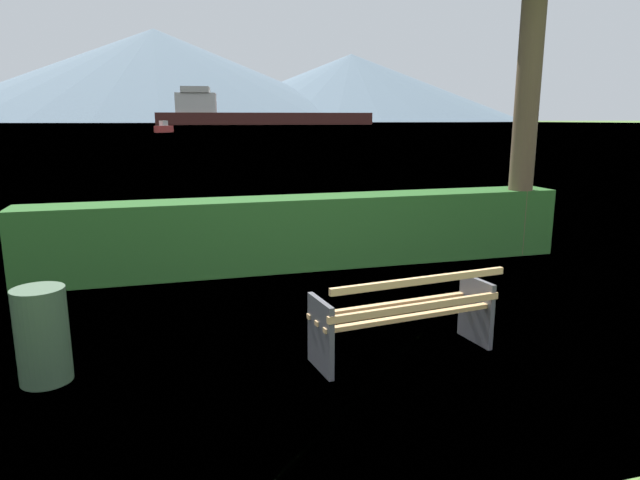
{
  "coord_description": "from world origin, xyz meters",
  "views": [
    {
      "loc": [
        -2.18,
        -4.71,
        2.26
      ],
      "look_at": [
        0.0,
        2.89,
        0.55
      ],
      "focal_mm": 31.35,
      "sensor_mm": 36.0,
      "label": 1
    }
  ],
  "objects": [
    {
      "name": "hedge_row",
      "position": [
        0.0,
        3.51,
        0.55
      ],
      "size": [
        8.38,
        0.71,
        1.1
      ],
      "primitive_type": "cube",
      "color": "#285B23",
      "rests_on": "ground_plane"
    },
    {
      "name": "distant_hills",
      "position": [
        29.86,
        586.56,
        39.18
      ],
      "size": [
        797.21,
        438.34,
        88.92
      ],
      "color": "gray",
      "rests_on": "ground_plane"
    },
    {
      "name": "sailboat_mid",
      "position": [
        -1.02,
        97.71,
        0.74
      ],
      "size": [
        3.33,
        4.12,
        2.04
      ],
      "color": "#B2332D",
      "rests_on": "water_surface"
    },
    {
      "name": "cargo_ship_large",
      "position": [
        35.35,
        234.01,
        4.25
      ],
      "size": [
        89.9,
        25.77,
        15.21
      ],
      "color": "#471E19",
      "rests_on": "water_surface"
    },
    {
      "name": "park_bench",
      "position": [
        0.01,
        -0.06,
        0.43
      ],
      "size": [
        1.87,
        0.78,
        0.87
      ],
      "color": "tan",
      "rests_on": "ground_plane"
    },
    {
      "name": "ground_plane",
      "position": [
        0.0,
        0.0,
        0.0
      ],
      "size": [
        1400.0,
        1400.0,
        0.0
      ],
      "primitive_type": "plane",
      "color": "#567A38"
    },
    {
      "name": "trash_bin",
      "position": [
        -3.24,
        0.33,
        0.42
      ],
      "size": [
        0.44,
        0.44,
        0.85
      ],
      "primitive_type": "cylinder",
      "color": "#385138",
      "rests_on": "ground_plane"
    },
    {
      "name": "water_surface",
      "position": [
        0.0,
        307.79,
        0.0
      ],
      "size": [
        620.0,
        620.0,
        0.0
      ],
      "primitive_type": "plane",
      "color": "slate",
      "rests_on": "ground_plane"
    }
  ]
}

